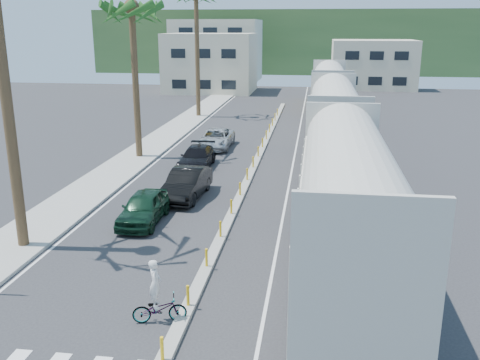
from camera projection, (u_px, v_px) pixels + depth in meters
The scene contains 13 objects.
ground at pixel (172, 344), 15.58m from camera, with size 140.00×140.00×0.00m, color #28282B.
sidewalk at pixel (150, 147), 40.49m from camera, with size 3.00×90.00×0.15m, color gray.
rails at pixel (329, 145), 41.53m from camera, with size 1.56×100.00×0.06m.
median at pixel (253, 168), 34.54m from camera, with size 0.45×60.00×0.85m.
lane_markings at pixel (232, 151), 39.65m from camera, with size 9.42×90.00×0.01m.
freight_train at pixel (332, 117), 36.72m from camera, with size 3.00×60.94×5.85m.
buildings at pixel (251, 57), 83.41m from camera, with size 38.00×27.00×10.00m.
hillside at pixel (299, 41), 109.05m from camera, with size 80.00×20.00×12.00m, color #385628.
car_lead at pixel (144, 208), 25.03m from camera, with size 1.79×4.33×1.47m, color black.
car_second at pixel (187, 184), 28.66m from camera, with size 1.95×4.89×1.58m, color black.
car_third at pixel (197, 158), 34.77m from camera, with size 2.05×4.83×1.39m, color black.
car_rear at pixel (216, 139), 40.56m from camera, with size 2.34×5.07×1.41m, color #B9BBBE.
cyclist at pixel (159, 303), 16.57m from camera, with size 1.45×1.99×2.09m.
Camera 1 is at (3.88, -13.23, 8.90)m, focal length 40.00 mm.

